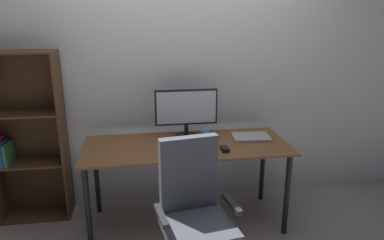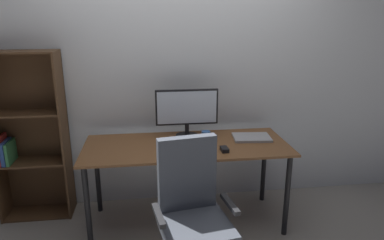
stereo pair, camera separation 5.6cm
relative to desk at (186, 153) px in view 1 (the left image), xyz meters
name	(u,v)px [view 1 (the left image)]	position (x,y,z in m)	size (l,w,h in m)	color
ground_plane	(187,221)	(0.00, 0.00, -0.66)	(12.00, 12.00, 0.00)	gray
back_wall	(179,69)	(0.00, 0.52, 0.64)	(6.40, 0.10, 2.60)	silver
desk	(186,153)	(0.00, 0.00, 0.00)	(1.71, 0.70, 0.74)	brown
monitor	(186,110)	(0.03, 0.21, 0.32)	(0.55, 0.20, 0.43)	black
keyboard	(194,151)	(0.03, -0.19, 0.09)	(0.29, 0.11, 0.02)	black
mouse	(225,149)	(0.28, -0.19, 0.10)	(0.06, 0.10, 0.03)	black
coffee_mug	(206,137)	(0.17, 0.02, 0.13)	(0.09, 0.07, 0.10)	#285193
laptop	(251,137)	(0.59, 0.07, 0.09)	(0.32, 0.23, 0.02)	#99999E
office_chair	(195,221)	(-0.04, -0.71, -0.20)	(0.56, 0.54, 1.01)	#232326
bookshelf	(27,139)	(-1.36, 0.35, 0.08)	(0.60, 0.28, 1.50)	#4C331E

